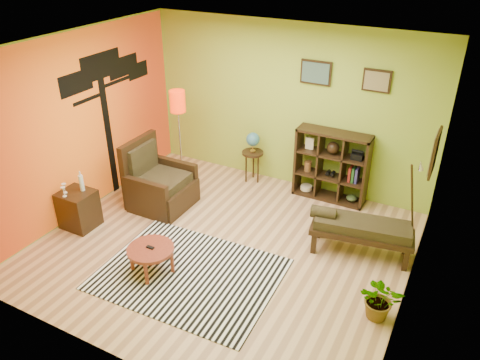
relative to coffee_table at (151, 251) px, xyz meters
The scene contains 11 objects.
ground 1.13m from the coffee_table, 58.51° to the left, with size 5.00×5.00×0.00m, color tan.
room_shell 1.81m from the coffee_table, 63.24° to the left, with size 5.04×4.54×2.82m.
zebra_rug 0.60m from the coffee_table, 19.67° to the left, with size 2.31×1.75×0.01m, color white.
coffee_table is the anchor object (origin of this frame).
armchair 1.74m from the coffee_table, 123.16° to the left, with size 0.92×0.93×1.11m.
side_cabinet 1.68m from the coffee_table, 167.41° to the left, with size 0.50×0.45×0.90m.
floor_lamp 2.59m from the coffee_table, 113.96° to the left, with size 0.26×0.26×1.75m.
globe_table 2.92m from the coffee_table, 88.99° to the left, with size 0.38×0.38×0.93m.
cube_shelf 3.31m from the coffee_table, 63.39° to the left, with size 1.20×0.35×1.20m.
bench 2.85m from the coffee_table, 36.13° to the left, with size 1.45×0.72×0.65m.
potted_plant 2.92m from the coffee_table, 11.15° to the left, with size 0.49×0.54×0.42m, color #26661E.
Camera 1 is at (2.76, -4.74, 4.06)m, focal length 35.00 mm.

